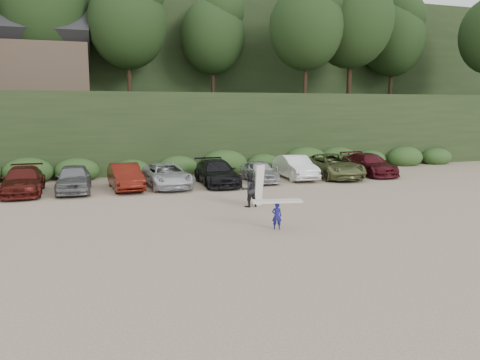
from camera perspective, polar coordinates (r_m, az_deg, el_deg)
name	(u,v)px	position (r m, az deg, el deg)	size (l,w,h in m)	color
ground	(286,217)	(21.28, 5.62, -4.49)	(120.00, 120.00, 0.00)	tan
hillside_backdrop	(158,51)	(55.83, -9.96, 15.21)	(90.00, 41.50, 28.00)	black
parked_cars	(166,174)	(29.52, -9.03, 0.71)	(34.20, 6.21, 1.65)	silver
child_surfer	(277,209)	(18.93, 4.52, -3.60)	(2.08, 0.91, 1.21)	navy
adult_surfer	(250,189)	(23.15, 1.22, -1.12)	(1.35, 0.79, 2.06)	black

